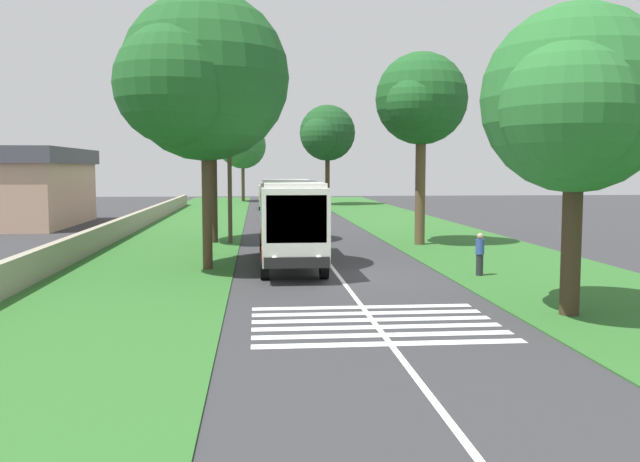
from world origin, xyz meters
TOP-DOWN VIEW (x-y plane):
  - ground at (0.00, 0.00)m, footprint 160.00×160.00m
  - grass_verge_left at (15.00, 8.20)m, footprint 120.00×8.00m
  - grass_verge_right at (15.00, -8.20)m, footprint 120.00×8.00m
  - centre_line at (15.00, 0.00)m, footprint 110.00×0.16m
  - coach_bus at (3.48, 1.80)m, footprint 11.16×2.62m
  - zebra_crossing at (-8.34, 0.00)m, footprint 4.95×6.80m
  - trailing_car_0 at (22.18, 1.58)m, footprint 4.30×1.78m
  - trailing_car_1 at (29.89, 1.80)m, footprint 4.30×1.78m
  - trailing_car_2 at (38.14, -1.92)m, footprint 4.30×1.78m
  - trailing_minibus_0 at (45.91, 1.98)m, footprint 6.00×2.14m
  - roadside_tree_left_0 at (2.37, 5.52)m, footprint 8.53×6.95m
  - roadside_tree_left_1 at (63.21, 5.19)m, footprint 7.31×5.97m
  - roadside_tree_left_2 at (13.08, 5.87)m, footprint 8.14×6.96m
  - roadside_tree_right_0 at (11.05, -5.73)m, footprint 6.09×5.06m
  - roadside_tree_right_1 at (53.90, -4.83)m, footprint 7.85×6.51m
  - roadside_tree_right_2 at (-7.88, -5.64)m, footprint 6.53×5.34m
  - utility_pole at (12.51, 4.75)m, footprint 0.24×1.40m
  - roadside_wall at (20.00, 11.60)m, footprint 70.00×0.40m
  - roadside_building at (26.38, 19.98)m, footprint 14.15×6.88m
  - pedestrian at (-0.48, -5.55)m, footprint 0.34×0.34m

SIDE VIEW (x-z plane):
  - ground at x=0.00m, z-range 0.00..0.00m
  - zebra_crossing at x=-8.34m, z-range 0.00..0.01m
  - centre_line at x=15.00m, z-range 0.00..0.01m
  - grass_verge_left at x=15.00m, z-range 0.00..0.04m
  - grass_verge_right at x=15.00m, z-range 0.00..0.04m
  - roadside_wall at x=20.00m, z-range 0.04..1.22m
  - trailing_car_0 at x=22.18m, z-range -0.05..1.38m
  - trailing_car_1 at x=29.89m, z-range -0.05..1.38m
  - trailing_car_2 at x=38.14m, z-range -0.05..1.38m
  - pedestrian at x=-0.48m, z-range 0.06..1.75m
  - trailing_minibus_0 at x=45.91m, z-range 0.28..2.81m
  - coach_bus at x=3.48m, z-range 0.28..4.01m
  - roadside_building at x=26.38m, z-range 0.06..5.83m
  - utility_pole at x=12.51m, z-range 0.18..8.13m
  - roadside_tree_right_2 at x=-7.88m, z-range 1.63..10.51m
  - roadside_tree_left_1 at x=63.21m, z-range 1.96..12.13m
  - roadside_tree_left_0 at x=2.37m, z-range 2.10..13.58m
  - roadside_tree_right_0 at x=11.05m, z-range 2.62..13.22m
  - roadside_tree_right_1 at x=53.90m, z-range 2.40..14.03m
  - roadside_tree_left_2 at x=13.08m, z-range 2.45..14.59m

